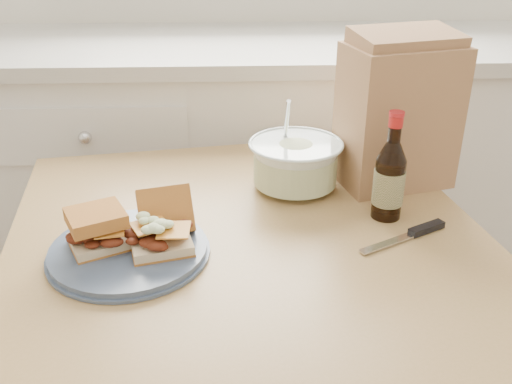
{
  "coord_description": "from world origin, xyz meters",
  "views": [
    {
      "loc": [
        -0.1,
        -0.06,
        1.3
      ],
      "look_at": [
        -0.06,
        0.89,
        0.83
      ],
      "focal_mm": 40.0,
      "sensor_mm": 36.0,
      "label": 1
    }
  ],
  "objects_px": {
    "plate": "(129,251)",
    "beer_bottle": "(389,179)",
    "dining_table": "(249,280)",
    "paper_bag": "(398,116)",
    "coleslaw_bowl": "(295,165)"
  },
  "relations": [
    {
      "from": "beer_bottle",
      "to": "paper_bag",
      "type": "distance_m",
      "value": 0.19
    },
    {
      "from": "plate",
      "to": "coleslaw_bowl",
      "type": "relative_size",
      "value": 1.36
    },
    {
      "from": "coleslaw_bowl",
      "to": "paper_bag",
      "type": "bearing_deg",
      "value": 6.1
    },
    {
      "from": "plate",
      "to": "paper_bag",
      "type": "bearing_deg",
      "value": 27.81
    },
    {
      "from": "beer_bottle",
      "to": "paper_bag",
      "type": "xyz_separation_m",
      "value": [
        0.05,
        0.16,
        0.07
      ]
    },
    {
      "from": "coleslaw_bowl",
      "to": "beer_bottle",
      "type": "height_order",
      "value": "beer_bottle"
    },
    {
      "from": "plate",
      "to": "paper_bag",
      "type": "relative_size",
      "value": 0.91
    },
    {
      "from": "coleslaw_bowl",
      "to": "beer_bottle",
      "type": "xyz_separation_m",
      "value": [
        0.17,
        -0.14,
        0.03
      ]
    },
    {
      "from": "paper_bag",
      "to": "dining_table",
      "type": "bearing_deg",
      "value": -161.37
    },
    {
      "from": "paper_bag",
      "to": "beer_bottle",
      "type": "bearing_deg",
      "value": -122.34
    },
    {
      "from": "plate",
      "to": "coleslaw_bowl",
      "type": "distance_m",
      "value": 0.42
    },
    {
      "from": "plate",
      "to": "beer_bottle",
      "type": "distance_m",
      "value": 0.51
    },
    {
      "from": "coleslaw_bowl",
      "to": "paper_bag",
      "type": "relative_size",
      "value": 0.67
    },
    {
      "from": "coleslaw_bowl",
      "to": "beer_bottle",
      "type": "relative_size",
      "value": 0.93
    },
    {
      "from": "dining_table",
      "to": "paper_bag",
      "type": "distance_m",
      "value": 0.47
    }
  ]
}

